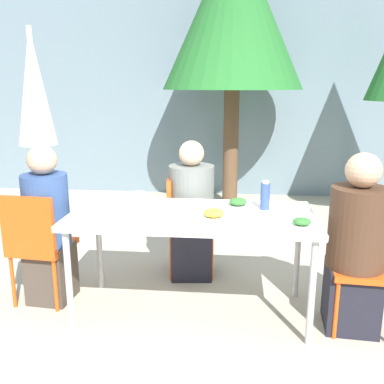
{
  "coord_description": "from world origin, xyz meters",
  "views": [
    {
      "loc": [
        0.28,
        -2.82,
        1.62
      ],
      "look_at": [
        0.0,
        0.0,
        0.91
      ],
      "focal_mm": 40.0,
      "sensor_mm": 36.0,
      "label": 1
    }
  ],
  "objects_px": {
    "person_far": "(191,215)",
    "chair_right": "(360,254)",
    "drinking_cup": "(139,197)",
    "closed_umbrella": "(35,102)",
    "bottle": "(265,196)",
    "person_right": "(356,249)",
    "person_left": "(48,229)",
    "tree_behind_right": "(234,11)",
    "chair_left": "(37,240)",
    "salad_bowl": "(93,212)",
    "chair_far": "(182,218)"
  },
  "relations": [
    {
      "from": "person_far",
      "to": "closed_umbrella",
      "type": "xyz_separation_m",
      "value": [
        -1.3,
        -0.0,
        0.94
      ]
    },
    {
      "from": "bottle",
      "to": "drinking_cup",
      "type": "bearing_deg",
      "value": 173.33
    },
    {
      "from": "chair_left",
      "to": "person_far",
      "type": "relative_size",
      "value": 0.73
    },
    {
      "from": "chair_right",
      "to": "person_far",
      "type": "relative_size",
      "value": 0.73
    },
    {
      "from": "bottle",
      "to": "person_left",
      "type": "bearing_deg",
      "value": -178.3
    },
    {
      "from": "person_far",
      "to": "salad_bowl",
      "type": "height_order",
      "value": "person_far"
    },
    {
      "from": "closed_umbrella",
      "to": "bottle",
      "type": "bearing_deg",
      "value": -14.69
    },
    {
      "from": "closed_umbrella",
      "to": "salad_bowl",
      "type": "xyz_separation_m",
      "value": [
        0.71,
        -0.76,
        -0.7
      ]
    },
    {
      "from": "chair_far",
      "to": "chair_right",
      "type": "bearing_deg",
      "value": 56.31
    },
    {
      "from": "drinking_cup",
      "to": "person_far",
      "type": "bearing_deg",
      "value": 47.26
    },
    {
      "from": "closed_umbrella",
      "to": "salad_bowl",
      "type": "relative_size",
      "value": 13.58
    },
    {
      "from": "person_right",
      "to": "closed_umbrella",
      "type": "bearing_deg",
      "value": -11.92
    },
    {
      "from": "chair_left",
      "to": "salad_bowl",
      "type": "height_order",
      "value": "chair_left"
    },
    {
      "from": "person_left",
      "to": "bottle",
      "type": "height_order",
      "value": "person_left"
    },
    {
      "from": "chair_left",
      "to": "chair_far",
      "type": "relative_size",
      "value": 1.0
    },
    {
      "from": "person_right",
      "to": "drinking_cup",
      "type": "bearing_deg",
      "value": -8.04
    },
    {
      "from": "person_left",
      "to": "tree_behind_right",
      "type": "height_order",
      "value": "tree_behind_right"
    },
    {
      "from": "person_right",
      "to": "person_far",
      "type": "height_order",
      "value": "person_right"
    },
    {
      "from": "person_left",
      "to": "chair_right",
      "type": "xyz_separation_m",
      "value": [
        2.24,
        -0.1,
        -0.06
      ]
    },
    {
      "from": "chair_right",
      "to": "closed_umbrella",
      "type": "xyz_separation_m",
      "value": [
        -2.52,
        0.64,
        0.98
      ]
    },
    {
      "from": "chair_right",
      "to": "chair_far",
      "type": "relative_size",
      "value": 1.0
    },
    {
      "from": "person_far",
      "to": "chair_right",
      "type": "bearing_deg",
      "value": 56.19
    },
    {
      "from": "bottle",
      "to": "salad_bowl",
      "type": "xyz_separation_m",
      "value": [
        -1.17,
        -0.27,
        -0.07
      ]
    },
    {
      "from": "chair_far",
      "to": "drinking_cup",
      "type": "height_order",
      "value": "chair_far"
    },
    {
      "from": "drinking_cup",
      "to": "person_right",
      "type": "bearing_deg",
      "value": -12.24
    },
    {
      "from": "person_far",
      "to": "chair_left",
      "type": "bearing_deg",
      "value": -66.51
    },
    {
      "from": "person_left",
      "to": "salad_bowl",
      "type": "bearing_deg",
      "value": -21.92
    },
    {
      "from": "bottle",
      "to": "person_right",
      "type": "bearing_deg",
      "value": -20.56
    },
    {
      "from": "closed_umbrella",
      "to": "salad_bowl",
      "type": "distance_m",
      "value": 1.25
    },
    {
      "from": "person_left",
      "to": "chair_far",
      "type": "xyz_separation_m",
      "value": [
        0.94,
        0.58,
        -0.06
      ]
    },
    {
      "from": "person_far",
      "to": "person_right",
      "type": "bearing_deg",
      "value": 52.26
    },
    {
      "from": "person_right",
      "to": "closed_umbrella",
      "type": "xyz_separation_m",
      "value": [
        -2.46,
        0.71,
        0.92
      ]
    },
    {
      "from": "person_right",
      "to": "bottle",
      "type": "xyz_separation_m",
      "value": [
        -0.59,
        0.22,
        0.29
      ]
    },
    {
      "from": "salad_bowl",
      "to": "drinking_cup",
      "type": "bearing_deg",
      "value": 57.79
    },
    {
      "from": "person_right",
      "to": "salad_bowl",
      "type": "xyz_separation_m",
      "value": [
        -1.76,
        -0.05,
        0.22
      ]
    },
    {
      "from": "tree_behind_right",
      "to": "person_right",
      "type": "bearing_deg",
      "value": -73.43
    },
    {
      "from": "closed_umbrella",
      "to": "person_left",
      "type": "bearing_deg",
      "value": -63.22
    },
    {
      "from": "chair_far",
      "to": "bottle",
      "type": "bearing_deg",
      "value": 44.8
    },
    {
      "from": "tree_behind_right",
      "to": "bottle",
      "type": "bearing_deg",
      "value": -84.11
    },
    {
      "from": "chair_right",
      "to": "tree_behind_right",
      "type": "relative_size",
      "value": 0.25
    },
    {
      "from": "person_left",
      "to": "drinking_cup",
      "type": "relative_size",
      "value": 14.35
    },
    {
      "from": "chair_left",
      "to": "chair_far",
      "type": "xyz_separation_m",
      "value": [
        1.0,
        0.66,
        0.0
      ]
    },
    {
      "from": "person_right",
      "to": "closed_umbrella",
      "type": "relative_size",
      "value": 0.58
    },
    {
      "from": "person_left",
      "to": "person_far",
      "type": "height_order",
      "value": "person_left"
    },
    {
      "from": "closed_umbrella",
      "to": "tree_behind_right",
      "type": "xyz_separation_m",
      "value": [
        1.59,
        2.2,
        1.01
      ]
    },
    {
      "from": "chair_left",
      "to": "chair_right",
      "type": "height_order",
      "value": "same"
    },
    {
      "from": "chair_far",
      "to": "drinking_cup",
      "type": "bearing_deg",
      "value": -38.61
    },
    {
      "from": "drinking_cup",
      "to": "salad_bowl",
      "type": "relative_size",
      "value": 0.55
    },
    {
      "from": "chair_right",
      "to": "person_far",
      "type": "height_order",
      "value": "person_far"
    },
    {
      "from": "person_far",
      "to": "person_left",
      "type": "bearing_deg",
      "value": -68.38
    }
  ]
}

